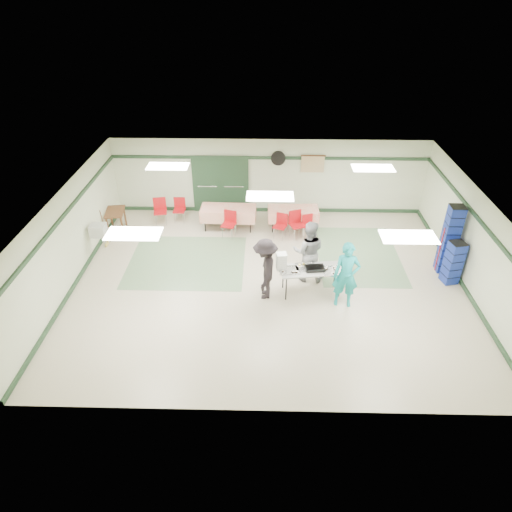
{
  "coord_description": "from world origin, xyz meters",
  "views": [
    {
      "loc": [
        -0.11,
        -10.63,
        7.63
      ],
      "look_at": [
        -0.35,
        -0.3,
        1.06
      ],
      "focal_mm": 32.0,
      "sensor_mm": 36.0,
      "label": 1
    }
  ],
  "objects_px": {
    "dining_table_a": "(293,214)",
    "chair_c": "(308,224)",
    "serving_table": "(312,271)",
    "office_printer": "(98,230)",
    "volunteer_grey": "(308,251)",
    "chair_b": "(281,223)",
    "crate_stack_blue_a": "(453,263)",
    "dining_table_b": "(228,213)",
    "chair_loose_b": "(160,208)",
    "chair_a": "(296,221)",
    "volunteer_dark": "(265,269)",
    "volunteer_teal": "(346,275)",
    "crate_stack_blue_b": "(450,240)",
    "chair_loose_a": "(179,207)",
    "printer_table": "(115,214)",
    "chair_d": "(229,221)",
    "crate_stack_red": "(446,248)",
    "broom": "(104,227)"
  },
  "relations": [
    {
      "from": "printer_table",
      "to": "chair_d",
      "type": "bearing_deg",
      "value": -11.92
    },
    {
      "from": "dining_table_b",
      "to": "chair_c",
      "type": "bearing_deg",
      "value": -10.65
    },
    {
      "from": "dining_table_a",
      "to": "volunteer_grey",
      "type": "bearing_deg",
      "value": -86.22
    },
    {
      "from": "volunteer_dark",
      "to": "chair_a",
      "type": "xyz_separation_m",
      "value": [
        1.0,
        3.26,
        -0.3
      ]
    },
    {
      "from": "chair_loose_a",
      "to": "dining_table_b",
      "type": "bearing_deg",
      "value": -14.87
    },
    {
      "from": "chair_b",
      "to": "broom",
      "type": "relative_size",
      "value": 0.66
    },
    {
      "from": "volunteer_grey",
      "to": "chair_loose_a",
      "type": "height_order",
      "value": "volunteer_grey"
    },
    {
      "from": "volunteer_grey",
      "to": "crate_stack_red",
      "type": "relative_size",
      "value": 1.27
    },
    {
      "from": "volunteer_teal",
      "to": "crate_stack_blue_a",
      "type": "distance_m",
      "value": 3.36
    },
    {
      "from": "serving_table",
      "to": "dining_table_b",
      "type": "relative_size",
      "value": 0.95
    },
    {
      "from": "chair_a",
      "to": "crate_stack_red",
      "type": "xyz_separation_m",
      "value": [
        4.26,
        -1.79,
        0.15
      ]
    },
    {
      "from": "chair_d",
      "to": "chair_loose_a",
      "type": "xyz_separation_m",
      "value": [
        -1.83,
        1.05,
        -0.03
      ]
    },
    {
      "from": "crate_stack_blue_a",
      "to": "volunteer_teal",
      "type": "bearing_deg",
      "value": -160.87
    },
    {
      "from": "chair_a",
      "to": "crate_stack_blue_b",
      "type": "relative_size",
      "value": 0.44
    },
    {
      "from": "volunteer_dark",
      "to": "broom",
      "type": "distance_m",
      "value": 5.75
    },
    {
      "from": "chair_a",
      "to": "chair_b",
      "type": "distance_m",
      "value": 0.5
    },
    {
      "from": "serving_table",
      "to": "chair_loose_a",
      "type": "bearing_deg",
      "value": 129.05
    },
    {
      "from": "chair_loose_a",
      "to": "serving_table",
      "type": "bearing_deg",
      "value": -43.25
    },
    {
      "from": "chair_b",
      "to": "crate_stack_blue_a",
      "type": "bearing_deg",
      "value": -4.85
    },
    {
      "from": "serving_table",
      "to": "office_printer",
      "type": "bearing_deg",
      "value": 157.77
    },
    {
      "from": "chair_c",
      "to": "chair_loose_a",
      "type": "height_order",
      "value": "chair_loose_a"
    },
    {
      "from": "dining_table_a",
      "to": "chair_c",
      "type": "distance_m",
      "value": 0.76
    },
    {
      "from": "chair_loose_b",
      "to": "chair_b",
      "type": "bearing_deg",
      "value": -22.32
    },
    {
      "from": "office_printer",
      "to": "volunteer_dark",
      "type": "bearing_deg",
      "value": -20.9
    },
    {
      "from": "chair_a",
      "to": "broom",
      "type": "distance_m",
      "value": 6.16
    },
    {
      "from": "volunteer_dark",
      "to": "office_printer",
      "type": "height_order",
      "value": "volunteer_dark"
    },
    {
      "from": "serving_table",
      "to": "printer_table",
      "type": "distance_m",
      "value": 7.14
    },
    {
      "from": "dining_table_a",
      "to": "crate_stack_blue_a",
      "type": "bearing_deg",
      "value": -36.6
    },
    {
      "from": "crate_stack_red",
      "to": "chair_d",
      "type": "bearing_deg",
      "value": 164.47
    },
    {
      "from": "volunteer_teal",
      "to": "crate_stack_blue_b",
      "type": "height_order",
      "value": "crate_stack_blue_b"
    },
    {
      "from": "volunteer_grey",
      "to": "crate_stack_blue_b",
      "type": "xyz_separation_m",
      "value": [
        4.05,
        0.53,
        0.13
      ]
    },
    {
      "from": "chair_b",
      "to": "chair_c",
      "type": "bearing_deg",
      "value": 22.38
    },
    {
      "from": "chair_d",
      "to": "chair_loose_a",
      "type": "height_order",
      "value": "chair_d"
    },
    {
      "from": "volunteer_grey",
      "to": "chair_b",
      "type": "bearing_deg",
      "value": -68.91
    },
    {
      "from": "crate_stack_blue_b",
      "to": "chair_d",
      "type": "bearing_deg",
      "value": 163.6
    },
    {
      "from": "volunteer_grey",
      "to": "dining_table_a",
      "type": "height_order",
      "value": "volunteer_grey"
    },
    {
      "from": "chair_loose_a",
      "to": "crate_stack_red",
      "type": "height_order",
      "value": "crate_stack_red"
    },
    {
      "from": "volunteer_grey",
      "to": "volunteer_dark",
      "type": "distance_m",
      "value": 1.46
    },
    {
      "from": "serving_table",
      "to": "dining_table_b",
      "type": "bearing_deg",
      "value": 117.81
    },
    {
      "from": "dining_table_a",
      "to": "chair_b",
      "type": "distance_m",
      "value": 0.72
    },
    {
      "from": "crate_stack_blue_b",
      "to": "serving_table",
      "type": "bearing_deg",
      "value": -163.71
    },
    {
      "from": "dining_table_a",
      "to": "chair_a",
      "type": "xyz_separation_m",
      "value": [
        0.07,
        -0.57,
        0.0
      ]
    },
    {
      "from": "dining_table_b",
      "to": "chair_loose_b",
      "type": "height_order",
      "value": "chair_loose_b"
    },
    {
      "from": "chair_a",
      "to": "office_printer",
      "type": "xyz_separation_m",
      "value": [
        -6.04,
        -1.36,
        0.35
      ]
    },
    {
      "from": "chair_loose_a",
      "to": "volunteer_dark",
      "type": "bearing_deg",
      "value": -54.35
    },
    {
      "from": "dining_table_a",
      "to": "serving_table",
      "type": "bearing_deg",
      "value": -86.21
    },
    {
      "from": "printer_table",
      "to": "broom",
      "type": "bearing_deg",
      "value": -102.83
    },
    {
      "from": "chair_c",
      "to": "chair_d",
      "type": "bearing_deg",
      "value": 156.09
    },
    {
      "from": "crate_stack_red",
      "to": "serving_table",
      "type": "bearing_deg",
      "value": -162.31
    },
    {
      "from": "chair_d",
      "to": "printer_table",
      "type": "distance_m",
      "value": 3.86
    }
  ]
}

